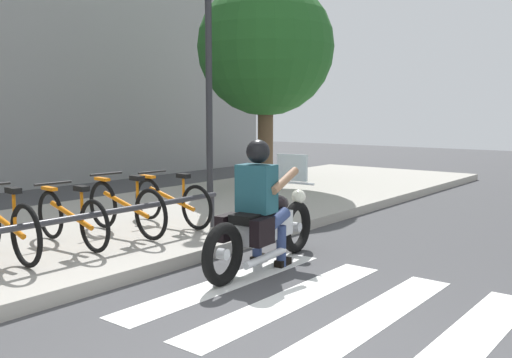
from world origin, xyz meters
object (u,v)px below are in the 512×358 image
Objects in this scene: bicycle_5 at (125,207)px; tree_near_rack at (266,48)px; motorcycle at (264,227)px; bike_rack at (33,227)px; street_lamp at (209,53)px; bicycle_4 at (71,218)px; rider at (260,195)px; bicycle_3 at (5,226)px; bicycle_6 at (171,201)px.

bicycle_5 is 0.38× the size of tree_near_rack.
tree_near_rack is (4.79, 3.67, 2.63)m from motorcycle.
motorcycle is 2.43m from bike_rack.
bike_rack is (-1.61, -0.55, 0.07)m from bicycle_5.
street_lamp is 1.02× the size of tree_near_rack.
bicycle_5 is at bearing -156.96° from street_lamp.
rider is at bearing -62.82° from bicycle_4.
motorcycle reaches higher than bicycle_4.
bicycle_5 is (-0.24, 2.04, -0.32)m from rider.
bicycle_3 is at bearing 89.97° from bike_rack.
bicycle_3 is 5.22m from street_lamp.
street_lamp reaches higher than bicycle_4.
bicycle_5 is 1.02× the size of bicycle_6.
bicycle_6 is at bearing 74.65° from rider.
tree_near_rack is (5.92, 1.64, 2.60)m from bicycle_4.
rider is 2.31m from bicycle_4.
rider is at bearing -105.35° from bicycle_6.
rider is 2.14m from bicycle_6.
bicycle_3 is 0.35× the size of street_lamp.
bicycle_5 reaches higher than bicycle_4.
bicycle_5 is 0.32× the size of bike_rack.
bicycle_6 is 0.31× the size of bike_rack.
bike_rack is at bearing -160.96° from bicycle_5.
bike_rack is at bearing 142.52° from motorcycle.
bicycle_6 is at bearing 12.98° from bike_rack.
bike_rack is 7.51m from tree_near_rack.
tree_near_rack is at bearing 18.09° from bike_rack.
street_lamp is 2.25m from tree_near_rack.
tree_near_rack is (6.72, 1.64, 2.58)m from bicycle_3.
bicycle_3 is at bearing -179.96° from bicycle_6.
motorcycle is at bearing 3.99° from rider.
bicycle_5 is 0.80m from bicycle_6.
street_lamp is (2.92, 1.24, 2.28)m from bicycle_5.
bicycle_4 is at bearing 179.95° from bicycle_5.
rider is at bearing -47.76° from bicycle_3.
street_lamp is at bearing 30.38° from bicycle_6.
bicycle_3 is 0.56m from bike_rack.
street_lamp is (3.72, 1.24, 2.30)m from bicycle_4.
bicycle_3 is 2.41m from bicycle_6.
street_lamp reaches higher than rider.
motorcycle is 1.36× the size of bicycle_4.
tree_near_rack reaches higher than bicycle_6.
bike_rack is at bearing -90.03° from bicycle_3.
bicycle_4 is at bearing 117.18° from rider.
rider is 2.77m from bicycle_3.
rider is 0.85× the size of bicycle_6.
motorcycle is 1.36× the size of bicycle_3.
street_lamp reaches higher than bicycle_3.
rider is 0.88× the size of bicycle_4.
street_lamp reaches higher than bicycle_6.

